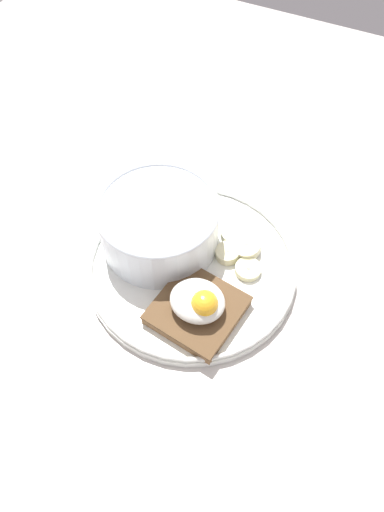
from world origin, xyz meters
TOP-DOWN VIEW (x-y plane):
  - ground_plane at (0.00, 0.00)cm, footprint 120.00×120.00cm
  - plate at (0.00, 0.00)cm, footprint 25.25×25.25cm
  - oatmeal_bowl at (5.14, -1.60)cm, footprint 14.45×14.45cm
  - toast_slice at (-3.34, 5.62)cm, footprint 10.29×10.29cm
  - poached_egg at (-3.56, 5.71)cm, footprint 6.13×5.47cm
  - banana_slice_front at (-6.36, -2.12)cm, footprint 4.05×4.04cm
  - banana_slice_left at (-2.91, -6.25)cm, footprint 4.50×4.51cm
  - banana_slice_back at (-3.29, -3.08)cm, footprint 3.97×3.93cm
  - banana_slice_right at (-4.97, -4.91)cm, footprint 5.00×5.04cm

SIDE VIEW (x-z plane):
  - ground_plane at x=0.00cm, z-range 0.00..2.00cm
  - plate at x=0.00cm, z-range 2.00..3.60cm
  - banana_slice_front at x=-6.36cm, z-range 2.97..3.89cm
  - banana_slice_left at x=-2.91cm, z-range 2.97..4.08cm
  - banana_slice_back at x=-3.29cm, z-range 2.95..4.34cm
  - banana_slice_right at x=-4.97cm, z-range 2.89..4.67cm
  - toast_slice at x=-3.34cm, z-range 3.09..4.59cm
  - poached_egg at x=-3.56cm, z-range 4.16..7.92cm
  - oatmeal_bowl at x=5.14cm, z-range 3.05..9.75cm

